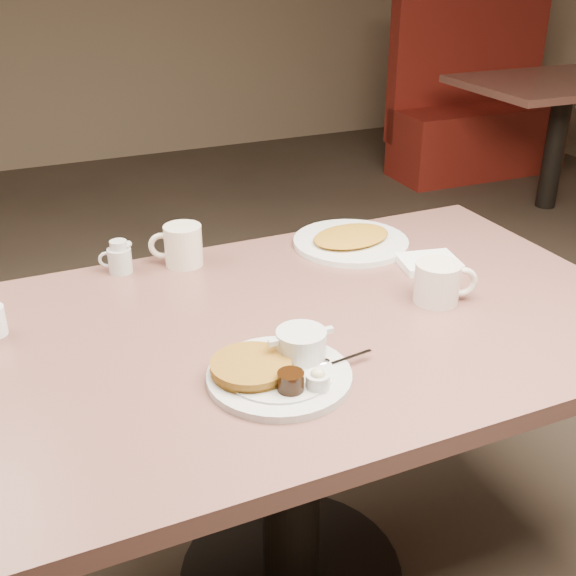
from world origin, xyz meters
name	(u,v)px	position (x,y,z in m)	size (l,w,h in m)	color
diner_table	(292,390)	(0.00, 0.00, 0.58)	(1.50, 0.90, 0.75)	#84564C
main_plate	(280,366)	(-0.10, -0.18, 0.77)	(0.32, 0.27, 0.07)	silver
coffee_mug_near	(439,282)	(0.33, -0.04, 0.80)	(0.15, 0.13, 0.09)	silver
napkin	(429,263)	(0.42, 0.12, 0.76)	(0.16, 0.14, 0.02)	white
coffee_mug_far	(182,245)	(-0.12, 0.37, 0.80)	(0.14, 0.12, 0.10)	silver
creamer_right	(119,258)	(-0.27, 0.39, 0.79)	(0.08, 0.07, 0.08)	beige
hash_plate	(351,240)	(0.31, 0.31, 0.76)	(0.35, 0.35, 0.04)	white
booth_back_right	(482,114)	(2.56, 2.60, 0.41)	(1.19, 1.39, 1.12)	maroon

